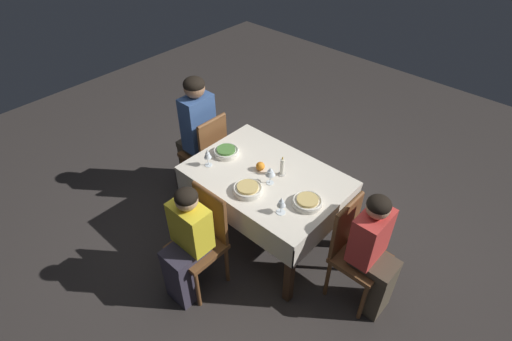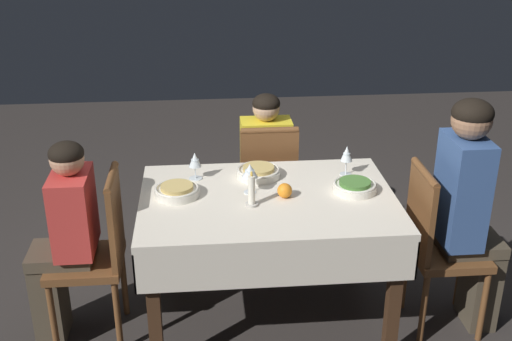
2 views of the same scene
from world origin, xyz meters
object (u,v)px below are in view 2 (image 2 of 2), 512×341
Objects in this scene: person_child_yellow at (265,164)px; wine_glass_west at (347,155)px; wine_glass_south at (250,172)px; person_adult_denim at (469,204)px; bowl_south at (259,172)px; chair_east at (98,250)px; wine_glass_east at (195,161)px; candle_centerpiece at (252,192)px; chair_south at (267,185)px; chair_west at (437,242)px; person_child_red at (64,235)px; bowl_east at (177,191)px; bowl_west at (355,186)px; dining_table at (268,214)px; orange_fruit at (285,191)px.

wine_glass_west is at bearing 122.48° from person_child_yellow.
person_child_yellow is 0.82m from wine_glass_south.
person_adult_denim is at bearing 171.76° from wine_glass_south.
bowl_south is at bearing -2.03° from wine_glass_west.
wine_glass_west is 0.55m from wine_glass_south.
chair_east is 6.17× the size of wine_glass_east.
chair_south is at bearing -101.87° from candle_centerpiece.
person_adult_denim is 8.55× the size of wine_glass_east.
candle_centerpiece is (0.93, -0.01, 0.31)m from chair_west.
person_child_red reaches higher than bowl_south.
wine_glass_south is (0.15, 0.75, 0.28)m from person_child_yellow.
chair_west is 1.08m from chair_south.
person_child_yellow is 0.75m from wine_glass_east.
wine_glass_east is at bearing -115.11° from bowl_east.
wine_glass_south is (0.52, -0.03, 0.09)m from bowl_west.
candle_centerpiece reaches higher than dining_table.
chair_west is 0.97m from bowl_south.
chair_east is at bearing 2.00° from bowl_west.
person_child_yellow reaches higher than bowl_west.
chair_south is 12.25× the size of orange_fruit.
person_child_red is at bearing 37.95° from person_child_yellow.
person_child_yellow is at bearing -101.44° from wine_glass_south.
candle_centerpiece is at bearing 80.12° from person_child_yellow.
bowl_east is 1.44× the size of wine_glass_south.
bowl_east is at bearing -7.31° from orange_fruit.
chair_east reaches higher than orange_fruit.
dining_table is 1.40× the size of chair_west.
chair_east is 0.49m from bowl_east.
wine_glass_east is at bearing -35.58° from wine_glass_south.
chair_east is 1.00× the size of chair_south.
chair_south is at bearing -104.25° from wine_glass_south.
person_child_red is 6.59× the size of wine_glass_west.
wine_glass_west is 0.79m from wine_glass_east.
bowl_west is 1.35× the size of wine_glass_west.
person_child_red is 4.81× the size of bowl_east.
wine_glass_west reaches higher than wine_glass_east.
bowl_west is 2.98× the size of orange_fruit.
dining_table is 7.02× the size of candle_centerpiece.
chair_west is 0.63m from wine_glass_west.
bowl_east is at bearing 83.90° from person_adult_denim.
person_adult_denim is at bearing 148.93° from wine_glass_west.
bowl_west is 1.22× the size of candle_centerpiece.
wine_glass_east reaches higher than dining_table.
bowl_south is at bearing 107.96° from chair_east.
person_adult_denim is 0.56m from bowl_west.
orange_fruit is (0.36, 0.24, -0.08)m from wine_glass_west.
wine_glass_west is at bearing 130.87° from chair_south.
wine_glass_south is at bearing 72.24° from bowl_south.
bowl_south is at bearing -100.98° from candle_centerpiece.
wine_glass_west is at bearing 177.97° from bowl_south.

